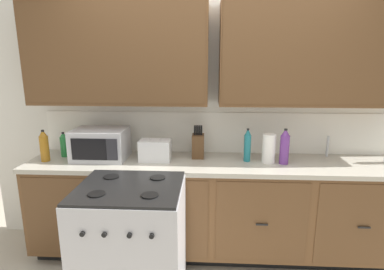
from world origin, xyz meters
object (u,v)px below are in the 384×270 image
(bottle_teal, at_px, (247,145))
(microwave, at_px, (101,144))
(toaster, at_px, (155,150))
(bottle_amber, at_px, (44,146))
(bottle_violet, at_px, (285,147))
(bottle_green, at_px, (64,145))
(paper_towel_roll, at_px, (269,148))
(stove_range, at_px, (132,244))
(knife_block, at_px, (198,146))

(bottle_teal, bearing_deg, microwave, 179.92)
(microwave, xyz_separation_m, bottle_teal, (1.34, -0.00, 0.01))
(toaster, relative_size, bottle_amber, 0.97)
(toaster, xyz_separation_m, bottle_violet, (1.15, -0.03, 0.06))
(toaster, bearing_deg, bottle_violet, -1.63)
(bottle_amber, height_order, bottle_green, bottle_amber)
(paper_towel_roll, bearing_deg, toaster, 179.59)
(paper_towel_roll, distance_m, bottle_amber, 2.01)
(stove_range, distance_m, knife_block, 1.05)
(microwave, relative_size, bottle_amber, 1.66)
(bottle_amber, distance_m, bottle_teal, 1.83)
(stove_range, bearing_deg, toaster, 82.70)
(stove_range, relative_size, bottle_violet, 3.00)
(stove_range, height_order, bottle_green, bottle_green)
(bottle_green, bearing_deg, bottle_amber, -126.61)
(toaster, relative_size, bottle_violet, 0.89)
(knife_block, bearing_deg, paper_towel_roll, -10.37)
(knife_block, distance_m, bottle_violet, 0.78)
(microwave, xyz_separation_m, bottle_amber, (-0.48, -0.10, 0.00))
(microwave, xyz_separation_m, bottle_violet, (1.66, -0.05, 0.01))
(stove_range, height_order, paper_towel_roll, paper_towel_roll)
(bottle_violet, distance_m, bottle_green, 2.03)
(microwave, height_order, bottle_green, microwave)
(bottle_amber, relative_size, bottle_violet, 0.91)
(microwave, xyz_separation_m, bottle_green, (-0.37, 0.05, -0.03))
(bottle_amber, bearing_deg, stove_range, -31.55)
(stove_range, height_order, toaster, toaster)
(bottle_amber, bearing_deg, bottle_violet, 1.17)
(bottle_green, bearing_deg, bottle_violet, -2.94)
(bottle_amber, relative_size, bottle_teal, 0.95)
(stove_range, relative_size, toaster, 3.39)
(microwave, bearing_deg, bottle_amber, -168.45)
(knife_block, bearing_deg, stove_range, -122.10)
(knife_block, xyz_separation_m, bottle_violet, (0.76, -0.14, 0.04))
(bottle_teal, height_order, bottle_violet, bottle_violet)
(knife_block, xyz_separation_m, bottle_green, (-1.27, -0.04, -0.00))
(microwave, bearing_deg, paper_towel_roll, -1.10)
(paper_towel_roll, bearing_deg, bottle_teal, 171.60)
(bottle_teal, relative_size, bottle_green, 1.29)
(toaster, bearing_deg, bottle_green, 175.35)
(bottle_green, bearing_deg, toaster, -4.65)
(paper_towel_roll, bearing_deg, bottle_green, 177.62)
(knife_block, bearing_deg, toaster, -164.28)
(microwave, distance_m, toaster, 0.51)
(microwave, distance_m, bottle_violet, 1.66)
(knife_block, bearing_deg, bottle_violet, -10.48)
(bottle_teal, bearing_deg, bottle_green, 178.28)
(bottle_teal, bearing_deg, bottle_amber, -176.97)
(bottle_amber, xyz_separation_m, bottle_green, (0.11, 0.15, -0.03))
(microwave, relative_size, bottle_green, 2.04)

